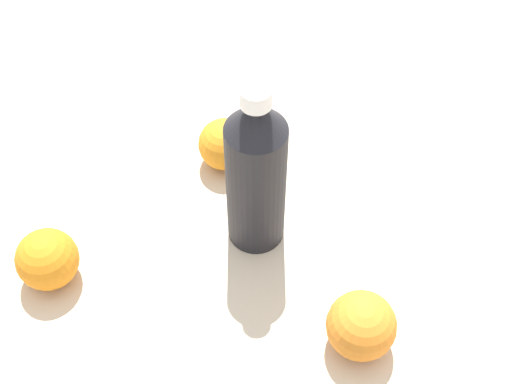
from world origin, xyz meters
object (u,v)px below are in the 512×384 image
water_bottle (256,173)px  orange_1 (224,144)px  orange_2 (47,259)px  orange_0 (361,326)px

water_bottle → orange_1: (0.09, 0.07, -0.08)m
orange_1 → orange_2: bearing=150.1°
orange_0 → orange_2: bearing=95.0°
water_bottle → orange_2: 0.26m
water_bottle → orange_2: bearing=134.5°
orange_1 → orange_0: bearing=-131.0°
orange_0 → orange_2: (-0.03, 0.36, -0.00)m
orange_0 → orange_2: 0.36m
orange_1 → orange_2: orange_2 is taller
water_bottle → orange_0: bearing=-113.3°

